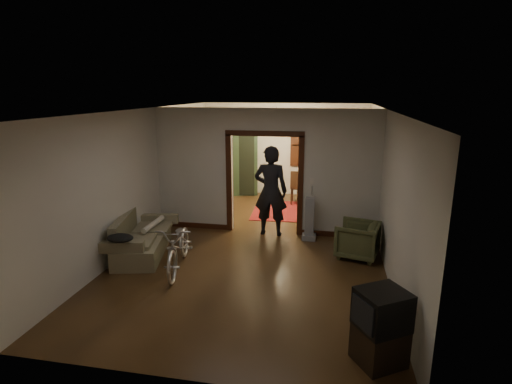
% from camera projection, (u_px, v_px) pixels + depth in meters
% --- Properties ---
extents(floor, '(5.00, 8.50, 0.01)m').
position_uv_depth(floor, '(259.00, 243.00, 8.53)').
color(floor, '#311E0F').
rests_on(floor, ground).
extents(ceiling, '(5.00, 8.50, 0.01)m').
position_uv_depth(ceiling, '(259.00, 110.00, 7.84)').
color(ceiling, white).
rests_on(ceiling, floor).
extents(wall_back, '(5.00, 0.02, 2.80)m').
position_uv_depth(wall_back, '(284.00, 150.00, 12.23)').
color(wall_back, beige).
rests_on(wall_back, floor).
extents(wall_left, '(0.02, 8.50, 2.80)m').
position_uv_depth(wall_left, '(145.00, 174.00, 8.64)').
color(wall_left, beige).
rests_on(wall_left, floor).
extents(wall_right, '(0.02, 8.50, 2.80)m').
position_uv_depth(wall_right, '(385.00, 184.00, 7.73)').
color(wall_right, beige).
rests_on(wall_right, floor).
extents(partition_wall, '(5.00, 0.14, 2.80)m').
position_uv_depth(partition_wall, '(265.00, 172.00, 8.90)').
color(partition_wall, beige).
rests_on(partition_wall, floor).
extents(door_casing, '(1.74, 0.20, 2.32)m').
position_uv_depth(door_casing, '(265.00, 185.00, 8.97)').
color(door_casing, black).
rests_on(door_casing, floor).
extents(far_window, '(0.98, 0.06, 1.28)m').
position_uv_depth(far_window, '(307.00, 145.00, 12.03)').
color(far_window, black).
rests_on(far_window, wall_back).
extents(chandelier, '(0.24, 0.24, 0.24)m').
position_uv_depth(chandelier, '(276.00, 123.00, 10.33)').
color(chandelier, '#FFE0A5').
rests_on(chandelier, ceiling).
extents(light_switch, '(0.08, 0.01, 0.12)m').
position_uv_depth(light_switch, '(312.00, 181.00, 8.67)').
color(light_switch, silver).
rests_on(light_switch, partition_wall).
extents(sofa, '(1.18, 1.92, 0.82)m').
position_uv_depth(sofa, '(142.00, 234.00, 7.86)').
color(sofa, brown).
rests_on(sofa, floor).
extents(rolled_paper, '(0.11, 0.87, 0.11)m').
position_uv_depth(rolled_paper, '(153.00, 224.00, 8.10)').
color(rolled_paper, beige).
rests_on(rolled_paper, sofa).
extents(jacket, '(0.47, 0.35, 0.14)m').
position_uv_depth(jacket, '(120.00, 238.00, 6.92)').
color(jacket, black).
rests_on(jacket, sofa).
extents(bicycle, '(0.90, 1.80, 0.90)m').
position_uv_depth(bicycle, '(179.00, 246.00, 7.19)').
color(bicycle, silver).
rests_on(bicycle, floor).
extents(armchair, '(0.94, 0.92, 0.70)m').
position_uv_depth(armchair, '(357.00, 240.00, 7.74)').
color(armchair, '#464B2A').
rests_on(armchair, floor).
extents(tv_stand, '(0.70, 0.68, 0.48)m').
position_uv_depth(tv_stand, '(379.00, 344.00, 4.74)').
color(tv_stand, black).
rests_on(tv_stand, floor).
extents(crt_tv, '(0.72, 0.70, 0.47)m').
position_uv_depth(crt_tv, '(382.00, 310.00, 4.63)').
color(crt_tv, black).
rests_on(crt_tv, tv_stand).
extents(vacuum, '(0.33, 0.28, 0.96)m').
position_uv_depth(vacuum, '(309.00, 219.00, 8.60)').
color(vacuum, gray).
rests_on(vacuum, floor).
extents(person, '(0.74, 0.49, 2.02)m').
position_uv_depth(person, '(271.00, 191.00, 8.81)').
color(person, black).
rests_on(person, floor).
extents(oriental_rug, '(1.54, 1.95, 0.01)m').
position_uv_depth(oriental_rug, '(280.00, 211.00, 10.79)').
color(oriental_rug, maroon).
rests_on(oriental_rug, floor).
extents(locker, '(1.05, 0.76, 1.88)m').
position_uv_depth(locker, '(242.00, 164.00, 12.35)').
color(locker, '#223620').
rests_on(locker, floor).
extents(globe, '(0.28, 0.28, 0.28)m').
position_uv_depth(globe, '(241.00, 132.00, 12.10)').
color(globe, '#1E5972').
rests_on(globe, locker).
extents(desk, '(1.08, 0.74, 0.73)m').
position_uv_depth(desk, '(313.00, 187.00, 11.95)').
color(desk, black).
rests_on(desk, floor).
extents(desk_chair, '(0.56, 0.56, 0.98)m').
position_uv_depth(desk_chair, '(299.00, 187.00, 11.36)').
color(desk_chair, black).
rests_on(desk_chair, floor).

